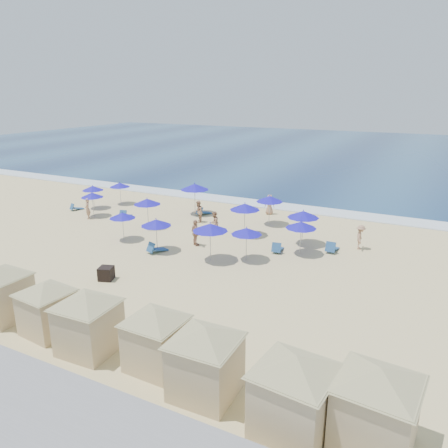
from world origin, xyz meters
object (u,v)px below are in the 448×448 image
at_px(cabana_0, 1,285).
at_px(beachgoer_0, 88,209).
at_px(umbrella_1, 92,195).
at_px(umbrella_12, 156,223).
at_px(umbrella_9, 270,199).
at_px(beachgoer_3, 360,237).
at_px(umbrella_8, 247,231).
at_px(umbrella_3, 122,215).
at_px(umbrella_2, 120,185).
at_px(cabana_1, 46,301).
at_px(trash_bin, 106,273).
at_px(cabana_5, 295,385).
at_px(beachgoer_4, 270,204).
at_px(cabana_6, 377,397).
at_px(beachgoer_2, 196,233).
at_px(umbrella_0, 93,188).
at_px(cabana_2, 87,315).
at_px(cabana_3, 156,331).
at_px(umbrella_7, 245,207).
at_px(umbrella_4, 195,187).
at_px(umbrella_5, 147,202).
at_px(cabana_4, 205,352).
at_px(beachgoer_1, 198,212).
at_px(umbrella_11, 301,225).
at_px(beachgoer_5, 214,222).
at_px(umbrella_6, 210,227).

distance_m(cabana_0, beachgoer_0, 16.19).
distance_m(umbrella_1, umbrella_12, 10.44).
bearing_deg(umbrella_9, beachgoer_3, -18.24).
bearing_deg(umbrella_8, umbrella_3, -177.07).
xyz_separation_m(umbrella_2, umbrella_12, (10.20, -8.57, 0.14)).
bearing_deg(cabana_1, trash_bin, 106.41).
xyz_separation_m(cabana_5, beachgoer_4, (-9.69, 22.61, -0.84)).
bearing_deg(beachgoer_4, cabana_1, 62.36).
relative_size(cabana_6, beachgoer_2, 2.60).
relative_size(umbrella_0, beachgoer_3, 1.29).
xyz_separation_m(cabana_2, cabana_3, (3.02, 0.35, -0.08)).
bearing_deg(beachgoer_2, beachgoer_0, 25.99).
xyz_separation_m(cabana_0, umbrella_8, (6.91, 11.53, 0.27)).
relative_size(umbrella_7, umbrella_12, 1.10).
bearing_deg(umbrella_4, beachgoer_0, -143.27).
bearing_deg(umbrella_9, cabana_0, -105.75).
xyz_separation_m(umbrella_1, umbrella_5, (5.85, -0.37, 0.20)).
bearing_deg(cabana_1, cabana_4, -2.84).
xyz_separation_m(umbrella_2, beachgoer_1, (9.30, -1.77, -0.92)).
relative_size(cabana_0, umbrella_9, 1.88).
relative_size(umbrella_11, beachgoer_1, 1.29).
relative_size(cabana_5, umbrella_4, 1.73).
bearing_deg(umbrella_8, umbrella_0, 163.45).
height_order(cabana_0, umbrella_12, cabana_0).
height_order(cabana_6, beachgoer_1, cabana_6).
relative_size(umbrella_0, umbrella_8, 0.98).
distance_m(umbrella_9, beachgoer_3, 7.84).
height_order(cabana_5, beachgoer_5, cabana_5).
bearing_deg(umbrella_11, beachgoer_5, 169.97).
distance_m(cabana_0, umbrella_0, 19.48).
relative_size(cabana_2, umbrella_5, 1.91).
distance_m(beachgoer_3, beachgoer_5, 10.20).
height_order(trash_bin, cabana_6, cabana_6).
bearing_deg(trash_bin, umbrella_2, 108.11).
xyz_separation_m(cabana_5, beachgoer_0, (-22.31, 14.60, -0.83)).
distance_m(cabana_5, umbrella_12, 16.98).
distance_m(umbrella_4, umbrella_6, 10.69).
distance_m(umbrella_2, umbrella_11, 19.23).
relative_size(umbrella_0, umbrella_3, 1.03).
bearing_deg(beachgoer_2, cabana_6, 170.94).
height_order(umbrella_5, umbrella_9, umbrella_9).
bearing_deg(umbrella_5, umbrella_7, 12.11).
bearing_deg(umbrella_1, beachgoer_1, 16.07).
bearing_deg(umbrella_1, umbrella_9, 18.06).
relative_size(cabana_6, beachgoer_0, 2.75).
relative_size(umbrella_6, beachgoer_3, 1.51).
relative_size(umbrella_6, beachgoer_5, 1.51).
xyz_separation_m(umbrella_4, beachgoer_5, (3.93, -3.86, -1.52)).
bearing_deg(cabana_4, cabana_5, -5.65).
distance_m(cabana_5, beachgoer_4, 24.62).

